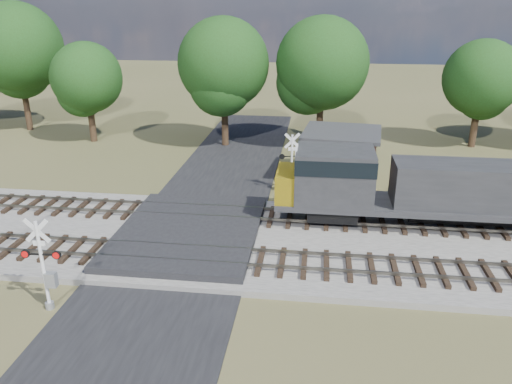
# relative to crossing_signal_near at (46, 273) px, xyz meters

# --- Properties ---
(ground) EXTENTS (160.00, 160.00, 0.00)m
(ground) POSITION_rel_crossing_signal_near_xyz_m (3.86, 6.23, -1.63)
(ground) COLOR #434725
(ground) RESTS_ON ground
(ballast_bed) EXTENTS (140.00, 10.00, 0.30)m
(ballast_bed) POSITION_rel_crossing_signal_near_xyz_m (13.86, 6.73, -1.48)
(ballast_bed) COLOR gray
(ballast_bed) RESTS_ON ground
(road) EXTENTS (7.00, 60.00, 0.08)m
(road) POSITION_rel_crossing_signal_near_xyz_m (3.86, 6.23, -1.59)
(road) COLOR black
(road) RESTS_ON ground
(crossing_panel) EXTENTS (7.00, 9.00, 0.62)m
(crossing_panel) POSITION_rel_crossing_signal_near_xyz_m (3.86, 6.73, -1.32)
(crossing_panel) COLOR #262628
(crossing_panel) RESTS_ON ground
(track_near) EXTENTS (140.00, 2.60, 0.33)m
(track_near) POSITION_rel_crossing_signal_near_xyz_m (6.98, 4.23, -1.22)
(track_near) COLOR black
(track_near) RESTS_ON ballast_bed
(track_far) EXTENTS (140.00, 2.60, 0.33)m
(track_far) POSITION_rel_crossing_signal_near_xyz_m (6.98, 9.23, -1.22)
(track_far) COLOR black
(track_far) RESTS_ON ballast_bed
(crossing_signal_near) EXTENTS (1.58, 0.34, 3.92)m
(crossing_signal_near) POSITION_rel_crossing_signal_near_xyz_m (0.00, 0.00, 0.00)
(crossing_signal_near) COLOR silver
(crossing_signal_near) RESTS_ON ground
(crossing_signal_far) EXTENTS (1.57, 0.44, 3.92)m
(crossing_signal_far) POSITION_rel_crossing_signal_near_xyz_m (8.59, 14.05, -0.00)
(crossing_signal_far) COLOR silver
(crossing_signal_far) RESTS_ON ground
(equipment_shed) EXTENTS (5.56, 5.56, 3.42)m
(equipment_shed) POSITION_rel_crossing_signal_near_xyz_m (11.81, 16.98, 0.10)
(equipment_shed) COLOR #46271E
(equipment_shed) RESTS_ON ground
(treeline) EXTENTS (76.57, 12.30, 11.90)m
(treeline) POSITION_rel_crossing_signal_near_xyz_m (13.01, 26.80, 5.32)
(treeline) COLOR black
(treeline) RESTS_ON ground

